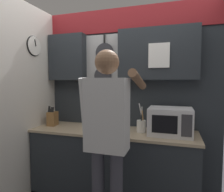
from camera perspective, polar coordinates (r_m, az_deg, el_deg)
base_cabinet_counter at (r=2.69m, az=0.08°, el=-19.14°), size 2.06×0.62×0.90m
back_wall_unit at (r=2.74m, az=2.33°, el=4.14°), size 2.63×0.22×2.49m
side_wall at (r=2.67m, az=-24.74°, el=-1.65°), size 0.07×1.60×2.49m
microwave at (r=2.41m, az=16.28°, el=-6.94°), size 0.48×0.39×0.31m
knife_block at (r=2.91m, az=-16.62°, el=-6.13°), size 0.13×0.16×0.28m
utensil_crock at (r=2.45m, az=8.37°, el=-8.32°), size 0.11×0.11×0.36m
person at (r=1.85m, az=-1.30°, el=-9.33°), size 0.54×0.69×1.79m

